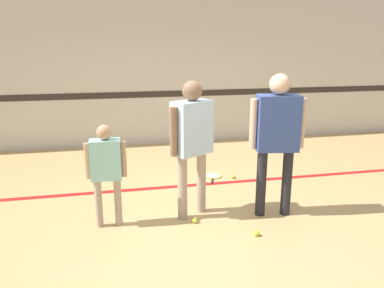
% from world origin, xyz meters
% --- Properties ---
extents(ground_plane, '(16.00, 16.00, 0.00)m').
position_xyz_m(ground_plane, '(0.00, 0.00, 0.00)').
color(ground_plane, tan).
extents(wall_back, '(16.00, 0.07, 3.20)m').
position_xyz_m(wall_back, '(0.00, 3.54, 1.60)').
color(wall_back, beige).
rests_on(wall_back, ground_plane).
extents(floor_stripe, '(14.40, 0.10, 0.01)m').
position_xyz_m(floor_stripe, '(0.00, 1.03, 0.00)').
color(floor_stripe, red).
rests_on(floor_stripe, ground_plane).
extents(person_instructor, '(0.55, 0.43, 1.61)m').
position_xyz_m(person_instructor, '(-0.18, 0.09, 1.00)').
color(person_instructor, tan).
rests_on(person_instructor, ground_plane).
extents(person_student_left, '(0.45, 0.19, 1.17)m').
position_xyz_m(person_student_left, '(-1.16, 0.01, 0.73)').
color(person_student_left, tan).
rests_on(person_student_left, ground_plane).
extents(person_student_right, '(0.63, 0.33, 1.69)m').
position_xyz_m(person_student_right, '(0.77, -0.10, 1.04)').
color(person_student_right, '#232328').
rests_on(person_student_right, ground_plane).
extents(racket_spare_on_floor, '(0.35, 0.52, 0.03)m').
position_xyz_m(racket_spare_on_floor, '(0.42, 1.32, 0.01)').
color(racket_spare_on_floor, '#C6D838').
rests_on(racket_spare_on_floor, ground_plane).
extents(tennis_ball_near_instructor, '(0.07, 0.07, 0.07)m').
position_xyz_m(tennis_ball_near_instructor, '(-0.20, -0.13, 0.03)').
color(tennis_ball_near_instructor, '#CCE038').
rests_on(tennis_ball_near_instructor, ground_plane).
extents(tennis_ball_by_spare_racket, '(0.07, 0.07, 0.07)m').
position_xyz_m(tennis_ball_by_spare_racket, '(0.70, 1.19, 0.03)').
color(tennis_ball_by_spare_racket, '#CCE038').
rests_on(tennis_ball_by_spare_racket, ground_plane).
extents(tennis_ball_stray_left, '(0.07, 0.07, 0.07)m').
position_xyz_m(tennis_ball_stray_left, '(0.39, -0.57, 0.03)').
color(tennis_ball_stray_left, '#CCE038').
rests_on(tennis_ball_stray_left, ground_plane).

